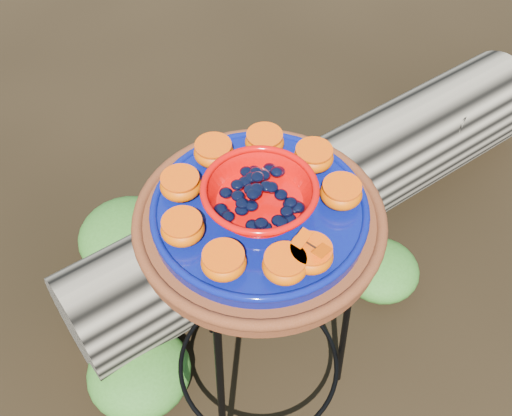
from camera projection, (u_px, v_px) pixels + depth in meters
ground at (258, 388)px, 1.74m from camera, size 60.00×60.00×0.00m
plant_stand at (259, 323)px, 1.47m from camera, size 0.44×0.44×0.70m
terracotta_saucer at (259, 223)px, 1.19m from camera, size 0.46×0.46×0.04m
cobalt_plate at (260, 212)px, 1.17m from camera, size 0.39×0.39×0.03m
red_bowl at (260, 198)px, 1.14m from camera, size 0.20×0.20×0.05m
glass_gems at (260, 182)px, 1.11m from camera, size 0.15×0.15×0.03m
orange_half_0 at (311, 255)px, 1.06m from camera, size 0.08×0.08×0.04m
orange_half_1 at (341, 193)px, 1.15m from camera, size 0.08×0.08×0.04m
orange_half_2 at (314, 157)px, 1.21m from camera, size 0.08×0.08×0.04m
orange_half_3 at (264, 142)px, 1.24m from camera, size 0.08×0.08×0.04m
orange_half_4 at (214, 152)px, 1.22m from camera, size 0.08×0.08×0.04m
orange_half_5 at (181, 185)px, 1.16m from camera, size 0.08×0.08×0.04m
orange_half_6 at (183, 229)px, 1.10m from camera, size 0.08×0.08×0.04m
orange_half_7 at (224, 262)px, 1.05m from camera, size 0.08×0.08×0.04m
orange_half_8 at (285, 265)px, 1.05m from camera, size 0.08×0.08×0.04m
butterfly at (312, 245)px, 1.04m from camera, size 0.08×0.06×0.01m
driftwood_log at (319, 193)px, 1.99m from camera, size 1.68×0.50×0.31m
foliage_left at (139, 371)px, 1.70m from camera, size 0.28×0.28×0.14m
foliage_right at (381, 269)px, 1.92m from camera, size 0.23×0.23×0.12m
foliage_back at (128, 235)px, 1.98m from camera, size 0.31×0.31×0.15m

